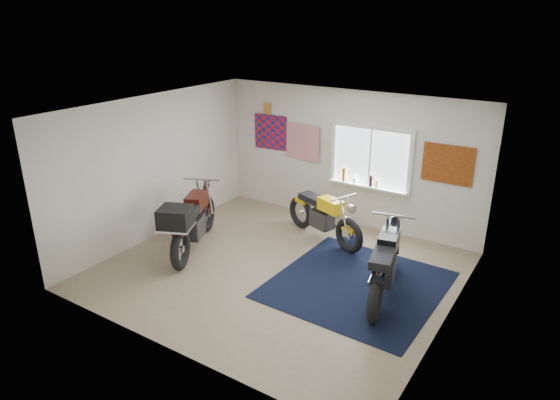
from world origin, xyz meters
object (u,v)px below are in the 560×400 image
Objects in this scene: yellow_triumph at (324,217)px; black_chrome_bike at (385,266)px; maroon_tourer at (190,222)px; navy_rug at (357,285)px.

black_chrome_bike reaches higher than yellow_triumph.
navy_rug is at bearing -103.59° from maroon_tourer.
maroon_tourer is (-2.98, -0.57, 0.60)m from navy_rug.
maroon_tourer is at bearing -113.31° from yellow_triumph.
yellow_triumph is at bearing -68.05° from maroon_tourer.
black_chrome_bike is at bearing -4.66° from navy_rug.
yellow_triumph is 2.48m from maroon_tourer.
navy_rug is 3.10m from maroon_tourer.
yellow_triumph is 0.90× the size of black_chrome_bike.
black_chrome_bike reaches higher than navy_rug.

